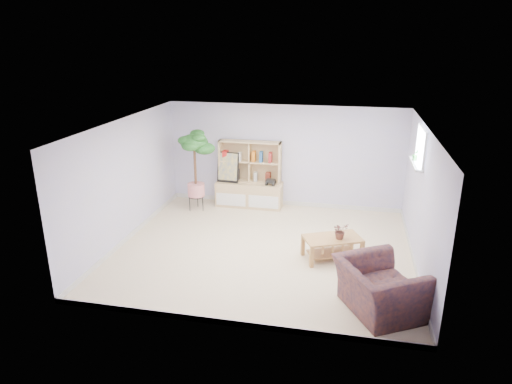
% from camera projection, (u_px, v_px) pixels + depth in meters
% --- Properties ---
extents(floor, '(5.50, 5.00, 0.01)m').
position_uv_depth(floor, '(264.00, 249.00, 8.72)').
color(floor, beige).
rests_on(floor, ground).
extents(ceiling, '(5.50, 5.00, 0.01)m').
position_uv_depth(ceiling, '(265.00, 125.00, 7.94)').
color(ceiling, white).
rests_on(ceiling, walls).
extents(walls, '(5.51, 5.01, 2.40)m').
position_uv_depth(walls, '(264.00, 190.00, 8.33)').
color(walls, silver).
rests_on(walls, floor).
extents(baseboard, '(5.50, 5.00, 0.10)m').
position_uv_depth(baseboard, '(264.00, 247.00, 8.70)').
color(baseboard, silver).
rests_on(baseboard, floor).
extents(window, '(0.10, 0.98, 0.68)m').
position_uv_depth(window, '(422.00, 147.00, 8.09)').
color(window, white).
rests_on(window, walls).
extents(window_sill, '(0.14, 1.00, 0.04)m').
position_uv_depth(window_sill, '(416.00, 164.00, 8.21)').
color(window_sill, silver).
rests_on(window_sill, walls).
extents(storage_unit, '(1.56, 0.53, 1.56)m').
position_uv_depth(storage_unit, '(249.00, 175.00, 10.69)').
color(storage_unit, tan).
rests_on(storage_unit, floor).
extents(poster, '(0.52, 0.16, 0.71)m').
position_uv_depth(poster, '(228.00, 167.00, 10.69)').
color(poster, yellow).
rests_on(poster, storage_unit).
extents(toy_truck, '(0.31, 0.23, 0.16)m').
position_uv_depth(toy_truck, '(271.00, 182.00, 10.55)').
color(toy_truck, black).
rests_on(toy_truck, storage_unit).
extents(coffee_table, '(1.16, 0.93, 0.42)m').
position_uv_depth(coffee_table, '(332.00, 248.00, 8.30)').
color(coffee_table, '#AC7430').
rests_on(coffee_table, floor).
extents(table_plant, '(0.36, 0.35, 0.30)m').
position_uv_depth(table_plant, '(340.00, 231.00, 8.14)').
color(table_plant, '#1F6120').
rests_on(table_plant, coffee_table).
extents(floor_tree, '(0.87, 0.87, 1.87)m').
position_uv_depth(floor_tree, '(195.00, 171.00, 10.41)').
color(floor_tree, '#10480C').
rests_on(floor_tree, floor).
extents(armchair, '(1.47, 1.52, 0.87)m').
position_uv_depth(armchair, '(379.00, 285.00, 6.63)').
color(armchair, '#151D38').
rests_on(armchair, floor).
extents(sill_plant, '(0.15, 0.13, 0.22)m').
position_uv_depth(sill_plant, '(416.00, 155.00, 8.33)').
color(sill_plant, '#10480C').
rests_on(sill_plant, window_sill).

